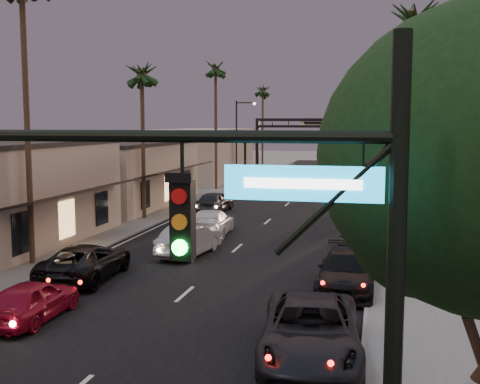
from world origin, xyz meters
The scene contains 27 objects.
ground centered at (0.00, 40.00, 0.00)m, with size 200.00×200.00×0.00m, color slate.
road centered at (0.00, 45.00, 0.00)m, with size 14.00×120.00×0.02m, color black.
sidewalk_left centered at (-9.50, 52.00, 0.06)m, with size 5.00×92.00×0.12m, color slate.
sidewalk_right centered at (9.50, 52.00, 0.06)m, with size 5.00×92.00×0.12m, color slate.
storefront_mid centered at (-13.00, 26.00, 2.75)m, with size 8.00×14.00×5.50m, color tan.
storefront_far centered at (-13.00, 42.00, 2.50)m, with size 8.00×16.00×5.00m, color tan.
storefront_dist centered at (-13.00, 65.00, 3.00)m, with size 8.00×20.00×6.00m, color tan.
building_right centered at (14.00, 40.00, 2.50)m, with size 8.00×18.00×5.00m, color tan.
traffic_signal centered at (5.69, 4.00, 5.08)m, with size 8.51×0.22×7.80m.
arch centered at (0.00, 70.00, 5.53)m, with size 15.20×0.40×7.27m.
streetlight_right centered at (6.92, 45.00, 5.33)m, with size 2.13×0.30×9.00m.
streetlight_left centered at (-6.92, 58.00, 5.33)m, with size 2.13×0.30×9.00m.
palm_lc centered at (-8.60, 36.00, 10.47)m, with size 3.20×3.20×12.20m.
palm_ld centered at (-8.60, 55.00, 12.42)m, with size 3.20×3.20×14.20m.
palm_ra centered at (8.60, 24.00, 11.44)m, with size 3.20×3.20×13.20m.
palm_rb centered at (8.60, 44.00, 12.42)m, with size 3.20×3.20×14.20m.
palm_rc centered at (8.60, 64.00, 10.47)m, with size 3.20×3.20×12.20m.
palm_far centered at (-8.30, 78.00, 11.44)m, with size 3.20×3.20×13.20m.
oncoming_red centered at (-4.09, 14.79, 0.72)m, with size 1.71×4.24×1.44m, color maroon.
oncoming_pickup centered at (-4.92, 20.29, 0.78)m, with size 2.57×5.58×1.55m, color black.
oncoming_silver centered at (-1.99, 25.79, 0.79)m, with size 1.68×4.81×1.59m, color #949599.
oncoming_white centered at (-2.42, 31.29, 0.79)m, with size 2.20×5.41×1.57m, color silver.
oncoming_dgrey centered at (-4.76, 40.64, 0.79)m, with size 1.87×4.64×1.58m, color black.
curbside_near centered at (5.59, 13.60, 0.84)m, with size 2.79×6.06×1.68m, color black.
curbside_black centered at (6.20, 21.00, 0.80)m, with size 2.24×5.52×1.60m, color black.
curbside_grey centered at (6.20, 31.33, 0.74)m, with size 1.74×4.34×1.48m, color #4D4C51.
curbside_far centered at (6.20, 44.06, 0.78)m, with size 1.65×4.72×1.56m, color black.
Camera 1 is at (7.38, -3.07, 6.77)m, focal length 45.00 mm.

